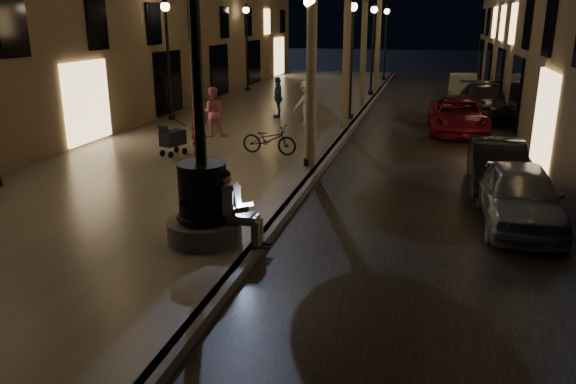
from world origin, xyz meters
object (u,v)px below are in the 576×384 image
(lamp_left_b, at_px, (167,44))
(car_front, at_px, (520,196))
(lamp_curb_d, at_px, (386,34))
(pedestrian_blue, at_px, (278,97))
(stroller, at_px, (172,138))
(lamp_curb_a, at_px, (310,56))
(car_second, at_px, (497,165))
(fountain_lamppost, at_px, (203,189))
(pedestrian_pink, at_px, (213,112))
(car_rear, at_px, (483,101))
(lamp_curb_b, at_px, (352,44))
(lamp_left_c, at_px, (247,36))
(pedestrian_red, at_px, (199,128))
(car_fifth, at_px, (462,86))
(pedestrian_dark, at_px, (198,95))
(lamp_curb_c, at_px, (373,37))
(car_third, at_px, (458,116))
(bicycle, at_px, (269,139))
(seated_man_laptop, at_px, (235,206))
(pedestrian_white, at_px, (306,103))

(lamp_left_b, relative_size, car_front, 1.26)
(lamp_curb_d, height_order, pedestrian_blue, lamp_curb_d)
(stroller, bearing_deg, lamp_left_b, 135.49)
(lamp_curb_a, distance_m, car_second, 5.67)
(fountain_lamppost, distance_m, pedestrian_blue, 13.76)
(lamp_curb_d, relative_size, pedestrian_pink, 2.76)
(lamp_curb_d, height_order, car_rear, lamp_curb_d)
(lamp_curb_b, relative_size, lamp_curb_d, 1.00)
(lamp_left_c, bearing_deg, pedestrian_red, -77.07)
(fountain_lamppost, xyz_separation_m, car_fifth, (5.56, 23.19, -0.54))
(lamp_left_b, bearing_deg, car_second, -27.68)
(lamp_curb_b, xyz_separation_m, pedestrian_blue, (-2.97, -0.43, -2.19))
(fountain_lamppost, height_order, lamp_curb_a, fountain_lamppost)
(car_second, height_order, pedestrian_pink, pedestrian_pink)
(pedestrian_red, relative_size, pedestrian_dark, 1.01)
(lamp_curb_c, bearing_deg, car_third, -64.23)
(car_third, bearing_deg, pedestrian_pink, -157.06)
(pedestrian_red, distance_m, bicycle, 2.17)
(fountain_lamppost, bearing_deg, car_third, 69.10)
(lamp_left_c, relative_size, stroller, 4.53)
(seated_man_laptop, relative_size, pedestrian_white, 0.83)
(lamp_curb_d, bearing_deg, car_third, -75.73)
(car_front, distance_m, car_third, 10.21)
(car_third, bearing_deg, lamp_left_b, -176.43)
(stroller, bearing_deg, lamp_curb_a, 17.27)
(lamp_left_c, bearing_deg, pedestrian_dark, -87.19)
(car_second, relative_size, car_rear, 0.77)
(lamp_left_b, bearing_deg, stroller, -64.13)
(lamp_left_c, xyz_separation_m, pedestrian_pink, (2.95, -12.82, -2.16))
(car_front, distance_m, pedestrian_blue, 13.44)
(car_fifth, height_order, pedestrian_dark, pedestrian_dark)
(pedestrian_pink, bearing_deg, seated_man_laptop, 91.81)
(pedestrian_dark, bearing_deg, bicycle, -120.46)
(lamp_left_b, xyz_separation_m, bicycle, (5.63, -4.92, -2.58))
(car_fifth, height_order, bicycle, car_fifth)
(lamp_left_c, bearing_deg, seated_man_laptop, -72.32)
(lamp_curb_a, relative_size, car_fifth, 1.18)
(lamp_left_c, relative_size, pedestrian_white, 2.83)
(pedestrian_dark, bearing_deg, car_third, -72.08)
(seated_man_laptop, distance_m, lamp_left_c, 23.21)
(lamp_left_c, xyz_separation_m, car_fifth, (11.96, 1.19, -2.56))
(lamp_curb_c, bearing_deg, car_second, -72.94)
(car_fifth, bearing_deg, pedestrian_white, -118.01)
(lamp_left_b, height_order, bicycle, lamp_left_b)
(lamp_curb_c, xyz_separation_m, car_second, (5.02, -16.36, -2.62))
(lamp_curb_d, distance_m, car_fifth, 8.75)
(lamp_left_b, xyz_separation_m, pedestrian_red, (3.55, -5.45, -2.24))
(seated_man_laptop, distance_m, stroller, 7.46)
(car_front, distance_m, car_rear, 14.08)
(seated_man_laptop, bearing_deg, lamp_curb_b, 89.65)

